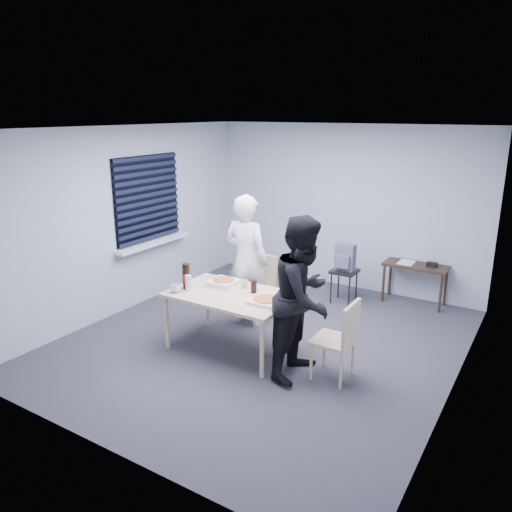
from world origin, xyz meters
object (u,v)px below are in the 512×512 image
Objects in this scene: backpack at (345,258)px; mug_a at (176,288)px; chair_right at (341,336)px; person_black at (304,297)px; mug_b at (244,284)px; chair_far at (259,282)px; stool at (344,277)px; soda_bottle at (186,276)px; dining_table at (231,298)px; person_white at (246,261)px; side_table at (416,270)px.

backpack is 3.24× the size of mug_a.
chair_right is 0.50× the size of person_black.
mug_a is 1.23× the size of mug_b.
person_black reaches higher than chair_far.
stool is (-0.83, 2.14, -0.11)m from chair_right.
person_black reaches higher than mug_b.
mug_a is at bearing -97.43° from soda_bottle.
person_black is at bearing -79.33° from stool.
soda_bottle is at bearing -116.43° from stool.
chair_right is at bearing -68.85° from stool.
mug_a is at bearing -105.97° from chair_far.
dining_table is 0.83× the size of person_black.
person_white is 14.39× the size of mug_a.
dining_table is 2.23m from stool.
person_white reaches higher than side_table.
dining_table is 0.67m from mug_a.
soda_bottle is at bearing -126.19° from side_table.
dining_table is 3.04m from side_table.
chair_right is at bearing 0.26° from dining_table.
person_black is at bearing -4.11° from dining_table.
chair_right reaches higher than mug_a.
mug_a reaches higher than dining_table.
stool is 0.30m from backpack.
person_white is at bearing 156.40° from chair_right.
person_black is at bearing -18.26° from mug_b.
soda_bottle is (-0.56, -0.13, 0.21)m from dining_table.
stool is at bearing 10.67° from person_black.
person_white is at bearing 70.27° from soda_bottle.
dining_table is 1.60× the size of side_table.
person_white is at bearing 72.26° from mug_a.
mug_a is (-0.59, -0.31, 0.11)m from dining_table.
person_white is at bearing -131.94° from side_table.
soda_bottle is (-1.13, -2.28, 0.46)m from stool.
backpack is (0.78, 1.14, 0.19)m from chair_far.
backpack is at bearing 63.45° from soda_bottle.
person_black is 1.59m from mug_a.
backpack is 1.96m from mug_b.
chair_far is at bearing -98.74° from person_white.
chair_right is 2.23× the size of backpack.
dining_table is at bearing 28.00° from mug_a.
chair_right is 0.98× the size of side_table.
mug_b is at bearing 32.97° from soda_bottle.
chair_far reaches higher than mug_b.
chair_right is at bearing 4.12° from soda_bottle.
person_white reaches higher than mug_b.
backpack reaches higher than chair_far.
soda_bottle is (-0.59, -0.38, 0.10)m from mug_b.
chair_far is 1.40m from stool.
dining_table is at bearing -179.74° from chair_right.
dining_table is 0.62m from soda_bottle.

